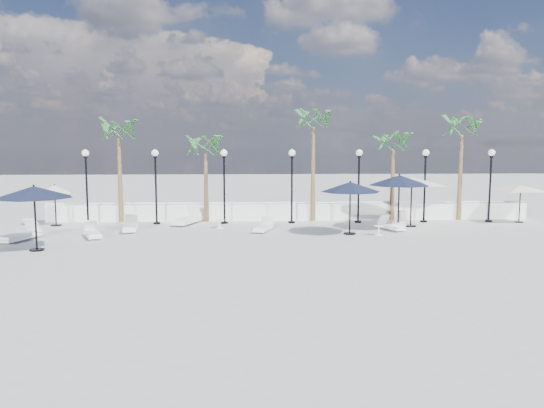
{
  "coord_description": "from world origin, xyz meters",
  "views": [
    {
      "loc": [
        -2.24,
        -20.82,
        4.17
      ],
      "look_at": [
        -1.22,
        2.24,
        1.5
      ],
      "focal_mm": 35.0,
      "sensor_mm": 36.0,
      "label": 1
    }
  ],
  "objects_px": {
    "lounger_6": "(391,226)",
    "parasol_navy_mid": "(350,187)",
    "lounger_4": "(399,224)",
    "parasol_navy_left": "(34,192)",
    "lounger_2": "(93,233)",
    "parasol_cream_small": "(55,190)",
    "parasol_cream_sq_a": "(412,177)",
    "parasol_navy_right": "(399,181)",
    "lounger_5": "(263,227)",
    "lounger_1": "(20,235)",
    "parasol_cream_sq_b": "(521,185)",
    "lounger_3": "(187,219)",
    "lounger_0": "(131,226)"
  },
  "relations": [
    {
      "from": "lounger_1",
      "to": "parasol_cream_sq_a",
      "type": "relative_size",
      "value": 0.4
    },
    {
      "from": "parasol_navy_left",
      "to": "parasol_cream_sq_a",
      "type": "xyz_separation_m",
      "value": [
        16.36,
        5.23,
        0.19
      ]
    },
    {
      "from": "lounger_3",
      "to": "parasol_navy_right",
      "type": "xyz_separation_m",
      "value": [
        10.42,
        -1.84,
        2.09
      ]
    },
    {
      "from": "parasol_navy_mid",
      "to": "parasol_navy_right",
      "type": "relative_size",
      "value": 0.92
    },
    {
      "from": "lounger_4",
      "to": "lounger_3",
      "type": "bearing_deg",
      "value": -168.84
    },
    {
      "from": "lounger_1",
      "to": "parasol_navy_mid",
      "type": "relative_size",
      "value": 0.79
    },
    {
      "from": "parasol_navy_mid",
      "to": "parasol_cream_sq_b",
      "type": "xyz_separation_m",
      "value": [
        9.62,
        3.21,
        -0.2
      ]
    },
    {
      "from": "parasol_navy_left",
      "to": "lounger_6",
      "type": "bearing_deg",
      "value": 15.51
    },
    {
      "from": "parasol_navy_left",
      "to": "lounger_2",
      "type": "bearing_deg",
      "value": 63.01
    },
    {
      "from": "lounger_0",
      "to": "lounger_4",
      "type": "xyz_separation_m",
      "value": [
        12.92,
        0.18,
        0.01
      ]
    },
    {
      "from": "lounger_6",
      "to": "parasol_cream_sq_b",
      "type": "relative_size",
      "value": 0.4
    },
    {
      "from": "lounger_0",
      "to": "parasol_cream_sq_a",
      "type": "bearing_deg",
      "value": -4.72
    },
    {
      "from": "lounger_4",
      "to": "lounger_6",
      "type": "height_order",
      "value": "lounger_4"
    },
    {
      "from": "lounger_2",
      "to": "parasol_navy_mid",
      "type": "distance_m",
      "value": 11.68
    },
    {
      "from": "parasol_navy_left",
      "to": "parasol_cream_small",
      "type": "bearing_deg",
      "value": 103.36
    },
    {
      "from": "lounger_4",
      "to": "lounger_5",
      "type": "height_order",
      "value": "lounger_4"
    },
    {
      "from": "parasol_cream_small",
      "to": "parasol_cream_sq_b",
      "type": "bearing_deg",
      "value": 0.08
    },
    {
      "from": "parasol_cream_sq_b",
      "to": "lounger_6",
      "type": "bearing_deg",
      "value": -163.67
    },
    {
      "from": "lounger_2",
      "to": "lounger_3",
      "type": "bearing_deg",
      "value": 20.01
    },
    {
      "from": "lounger_0",
      "to": "parasol_cream_small",
      "type": "height_order",
      "value": "parasol_cream_small"
    },
    {
      "from": "lounger_1",
      "to": "lounger_5",
      "type": "xyz_separation_m",
      "value": [
        10.44,
        2.03,
        -0.05
      ]
    },
    {
      "from": "lounger_1",
      "to": "lounger_6",
      "type": "bearing_deg",
      "value": 25.35
    },
    {
      "from": "parasol_navy_right",
      "to": "parasol_cream_small",
      "type": "distance_m",
      "value": 17.13
    },
    {
      "from": "parasol_navy_left",
      "to": "parasol_cream_sq_b",
      "type": "height_order",
      "value": "parasol_navy_left"
    },
    {
      "from": "lounger_1",
      "to": "lounger_6",
      "type": "relative_size",
      "value": 1.29
    },
    {
      "from": "lounger_5",
      "to": "parasol_navy_right",
      "type": "distance_m",
      "value": 6.94
    },
    {
      "from": "parasol_cream_sq_a",
      "to": "lounger_5",
      "type": "bearing_deg",
      "value": -170.92
    },
    {
      "from": "lounger_1",
      "to": "parasol_navy_mid",
      "type": "bearing_deg",
      "value": 22.39
    },
    {
      "from": "parasol_navy_right",
      "to": "lounger_5",
      "type": "bearing_deg",
      "value": -175.89
    },
    {
      "from": "parasol_cream_sq_a",
      "to": "parasol_navy_left",
      "type": "bearing_deg",
      "value": -162.26
    },
    {
      "from": "parasol_cream_small",
      "to": "lounger_6",
      "type": "bearing_deg",
      "value": -7.34
    },
    {
      "from": "lounger_5",
      "to": "lounger_1",
      "type": "bearing_deg",
      "value": -150.95
    },
    {
      "from": "lounger_1",
      "to": "lounger_5",
      "type": "height_order",
      "value": "lounger_1"
    },
    {
      "from": "lounger_1",
      "to": "parasol_cream_small",
      "type": "xyz_separation_m",
      "value": [
        -0.01,
        4.31,
        1.55
      ]
    },
    {
      "from": "parasol_navy_mid",
      "to": "lounger_3",
      "type": "bearing_deg",
      "value": 157.59
    },
    {
      "from": "lounger_2",
      "to": "lounger_6",
      "type": "distance_m",
      "value": 13.8
    },
    {
      "from": "lounger_0",
      "to": "parasol_navy_left",
      "type": "distance_m",
      "value": 5.52
    },
    {
      "from": "lounger_0",
      "to": "parasol_cream_sq_a",
      "type": "xyz_separation_m",
      "value": [
        13.7,
        0.84,
        2.23
      ]
    },
    {
      "from": "lounger_4",
      "to": "parasol_cream_small",
      "type": "height_order",
      "value": "parasol_cream_small"
    },
    {
      "from": "parasol_cream_sq_a",
      "to": "parasol_cream_sq_b",
      "type": "distance_m",
      "value": 6.26
    },
    {
      "from": "lounger_1",
      "to": "parasol_cream_sq_a",
      "type": "bearing_deg",
      "value": 28.1
    },
    {
      "from": "parasol_navy_right",
      "to": "parasol_cream_small",
      "type": "xyz_separation_m",
      "value": [
        -17.02,
        1.81,
        -0.55
      ]
    },
    {
      "from": "lounger_6",
      "to": "parasol_navy_mid",
      "type": "xyz_separation_m",
      "value": [
        -2.21,
        -1.04,
        1.96
      ]
    },
    {
      "from": "lounger_4",
      "to": "parasol_cream_small",
      "type": "relative_size",
      "value": 0.96
    },
    {
      "from": "parasol_cream_sq_b",
      "to": "lounger_2",
      "type": "bearing_deg",
      "value": -170.16
    },
    {
      "from": "lounger_0",
      "to": "lounger_6",
      "type": "xyz_separation_m",
      "value": [
        12.44,
        -0.2,
        -0.03
      ]
    },
    {
      "from": "parasol_cream_small",
      "to": "parasol_navy_mid",
      "type": "bearing_deg",
      "value": -12.46
    },
    {
      "from": "parasol_cream_sq_a",
      "to": "parasol_cream_small",
      "type": "bearing_deg",
      "value": 176.49
    },
    {
      "from": "lounger_3",
      "to": "parasol_cream_sq_b",
      "type": "relative_size",
      "value": 0.53
    },
    {
      "from": "lounger_3",
      "to": "lounger_6",
      "type": "xyz_separation_m",
      "value": [
        9.99,
        -2.17,
        -0.07
      ]
    }
  ]
}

